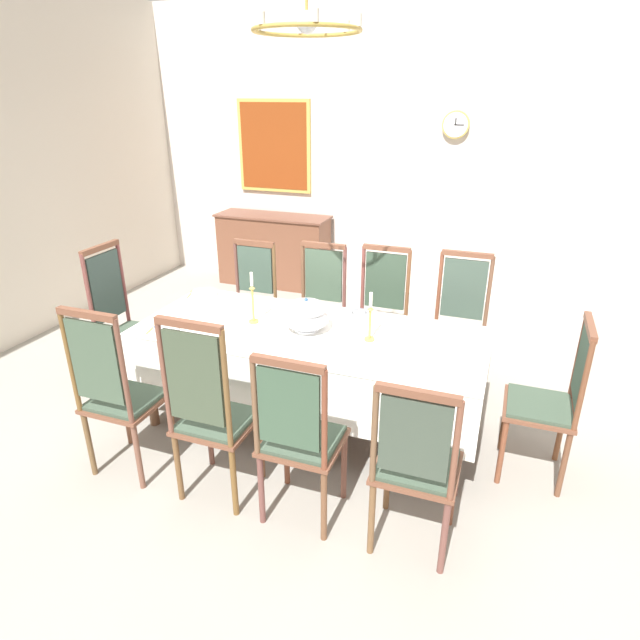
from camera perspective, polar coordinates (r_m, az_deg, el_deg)
ground at (r=4.04m, az=-1.56°, el=-12.06°), size 6.47×6.41×0.04m
back_wall at (r=6.46m, az=9.47°, el=17.17°), size 6.47×0.08×3.33m
dining_table at (r=3.75m, az=-1.14°, el=-2.26°), size 2.42×1.00×0.77m
tablecloth at (r=3.77m, az=-1.13°, el=-2.83°), size 2.44×1.02×0.43m
chair_south_a at (r=3.57m, az=-21.03°, el=-7.17°), size 0.44×0.42×1.19m
chair_north_a at (r=4.93m, az=-7.50°, el=2.28°), size 0.44×0.42×1.09m
chair_south_b at (r=3.19m, az=-11.75°, el=-9.47°), size 0.44×0.42×1.23m
chair_north_b at (r=4.67m, az=-0.15°, el=1.44°), size 0.44×0.42×1.13m
chair_south_c at (r=3.00m, az=-2.29°, el=-12.27°), size 0.44×0.42×1.11m
chair_north_c at (r=4.51m, az=6.49°, el=0.63°), size 0.44×0.42×1.15m
chair_south_d at (r=2.87m, az=10.25°, el=-14.86°), size 0.44×0.42×1.07m
chair_north_d at (r=4.42m, az=14.67°, el=-0.45°), size 0.44×0.42×1.17m
chair_head_west at (r=4.58m, az=-20.36°, el=-0.02°), size 0.42×0.44×1.23m
chair_head_east at (r=3.62m, az=23.62°, el=-7.69°), size 0.42×0.44×1.10m
soup_tureen at (r=3.68m, az=-1.49°, el=0.55°), size 0.31×0.31×0.25m
candlestick_west at (r=3.83m, az=-7.23°, el=1.89°), size 0.07×0.07×0.38m
candlestick_east at (r=3.54m, az=5.39°, el=-0.17°), size 0.07×0.07×0.34m
bowl_near_left at (r=3.87m, az=-16.20°, el=-0.79°), size 0.17×0.17×0.04m
bowl_near_right at (r=4.46m, az=-12.33°, el=2.83°), size 0.20×0.20×0.04m
bowl_far_left at (r=3.85m, az=8.74°, el=-0.32°), size 0.14×0.14×0.03m
bowl_far_right at (r=3.98m, az=4.23°, el=0.68°), size 0.15×0.15×0.03m
spoon_primary at (r=3.97m, az=-17.37°, el=-0.61°), size 0.05×0.18×0.01m
spoon_secondary at (r=4.56m, az=-13.60°, el=2.92°), size 0.06×0.17×0.01m
sideboard at (r=6.88m, az=-4.99°, el=7.47°), size 1.44×0.48×0.90m
mounted_clock at (r=6.28m, az=14.38°, el=19.65°), size 0.29×0.06×0.29m
framed_painting at (r=6.91m, az=-4.94°, el=18.08°), size 0.95×0.05×1.09m
chandelier at (r=3.40m, az=-1.43°, el=28.85°), size 0.64×0.63×0.66m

